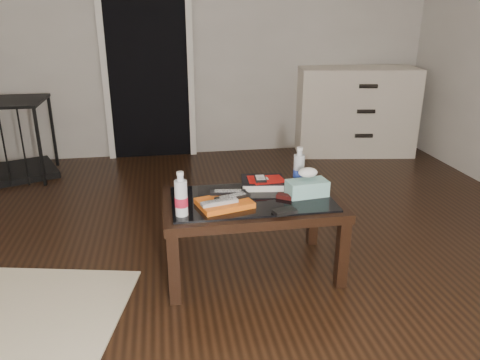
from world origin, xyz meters
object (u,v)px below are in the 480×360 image
object	(u,v)px
textbook	(262,183)
tissue_box	(307,188)
water_bottle_left	(181,194)
water_bottle_right	(299,166)
coffee_table	(252,208)
dresser	(355,111)

from	to	relation	value
textbook	tissue_box	bearing A→B (deg)	-32.18
water_bottle_left	water_bottle_right	world-z (taller)	same
textbook	water_bottle_right	world-z (taller)	water_bottle_right
coffee_table	water_bottle_left	world-z (taller)	water_bottle_left
water_bottle_right	tissue_box	size ratio (longest dim) A/B	1.03
coffee_table	tissue_box	bearing A→B (deg)	-2.28
dresser	water_bottle_left	bearing A→B (deg)	-120.70
textbook	water_bottle_left	size ratio (longest dim) A/B	1.05
coffee_table	water_bottle_right	bearing A→B (deg)	26.45
textbook	tissue_box	world-z (taller)	tissue_box
dresser	textbook	size ratio (longest dim) A/B	5.05
dresser	water_bottle_right	xyz separation A→B (m)	(-1.22, -2.03, 0.13)
water_bottle_left	dresser	bearing A→B (deg)	50.59
coffee_table	textbook	distance (m)	0.22
coffee_table	water_bottle_left	size ratio (longest dim) A/B	4.20
coffee_table	textbook	world-z (taller)	textbook
dresser	water_bottle_right	world-z (taller)	dresser
textbook	water_bottle_right	xyz separation A→B (m)	(0.22, -0.01, 0.10)
water_bottle_right	tissue_box	distance (m)	0.19
textbook	tissue_box	distance (m)	0.29
tissue_box	water_bottle_left	bearing A→B (deg)	-175.20
dresser	textbook	world-z (taller)	dresser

